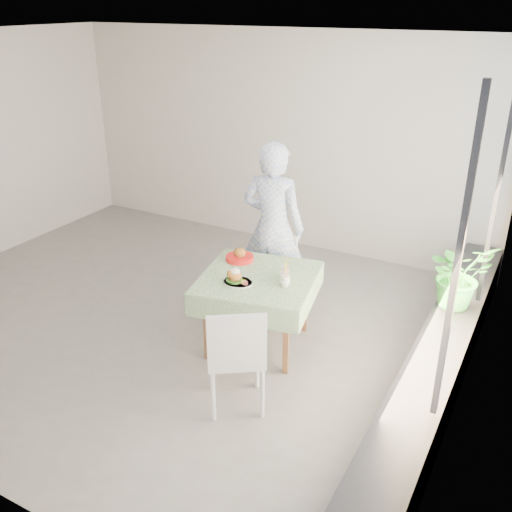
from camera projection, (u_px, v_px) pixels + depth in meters
The scene contains 15 objects.
floor at pixel (168, 317), 6.12m from camera, with size 6.00×6.00×0.00m, color slate.
ceiling at pixel (147, 38), 4.96m from camera, with size 6.00×6.00×0.00m, color white.
wall_back at pixel (275, 141), 7.53m from camera, with size 6.00×0.02×2.80m, color beige.
wall_right at pixel (483, 253), 4.23m from camera, with size 0.02×5.00×2.80m, color beige.
window_pane at pixel (484, 220), 4.14m from camera, with size 0.01×4.80×2.18m, color #D1E0F9.
window_ledge at pixel (435, 373), 4.79m from camera, with size 0.40×4.80×0.50m, color black.
cafe_table at pixel (258, 303), 5.45m from camera, with size 1.22×1.22×0.74m.
chair_far at pixel (272, 288), 6.15m from camera, with size 0.41×0.41×0.85m.
chair_near at pixel (236, 375), 4.68m from camera, with size 0.64×0.64×0.97m.
diner at pixel (273, 227), 6.00m from camera, with size 0.67×0.44×1.84m, color #93B0EB.
main_dish at pixel (236, 278), 5.20m from camera, with size 0.28×0.28×0.15m.
juice_cup_orange at pixel (285, 273), 5.26m from camera, with size 0.09×0.09×0.26m.
juice_cup_lemonade at pixel (285, 280), 5.14m from camera, with size 0.10×0.10×0.27m.
second_dish at pixel (240, 256), 5.66m from camera, with size 0.28×0.28×0.13m.
potted_plant at pixel (459, 274), 5.20m from camera, with size 0.58×0.50×0.64m, color #2A7D29.
Camera 1 is at (3.37, -4.19, 3.13)m, focal length 40.00 mm.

